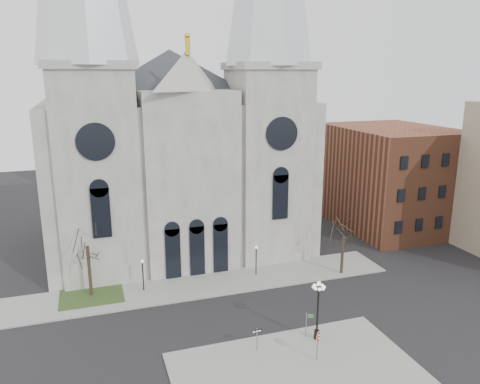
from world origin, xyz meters
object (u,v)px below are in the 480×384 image
object	(u,v)px
one_way_sign	(257,335)
street_name_sign	(307,323)
stop_sign	(318,340)
globe_lamp	(318,303)

from	to	relation	value
one_way_sign	street_name_sign	size ratio (longest dim) A/B	0.89
stop_sign	street_name_sign	size ratio (longest dim) A/B	1.12
globe_lamp	one_way_sign	bearing A→B (deg)	179.67
stop_sign	street_name_sign	xyz separation A→B (m)	(0.71, 3.16, -0.45)
globe_lamp	street_name_sign	xyz separation A→B (m)	(-0.61, 0.56, -1.95)
globe_lamp	street_name_sign	world-z (taller)	globe_lamp
stop_sign	one_way_sign	xyz separation A→B (m)	(-3.88, 2.63, -0.40)
street_name_sign	one_way_sign	bearing A→B (deg)	-154.10
street_name_sign	globe_lamp	bearing A→B (deg)	-22.94
one_way_sign	street_name_sign	world-z (taller)	street_name_sign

